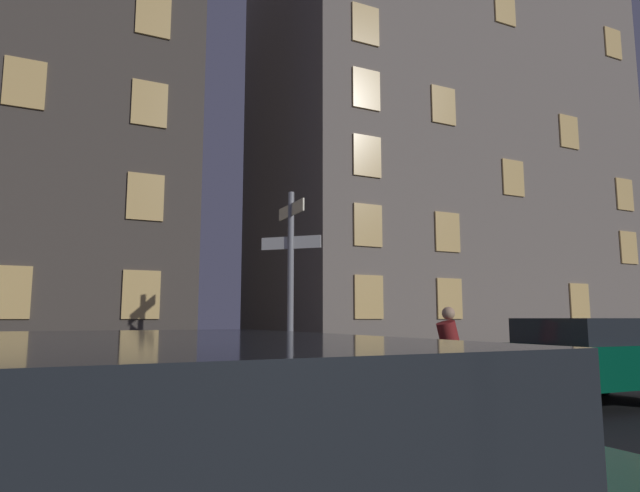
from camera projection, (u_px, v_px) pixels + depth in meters
name	position (u px, v px, depth m)	size (l,w,h in m)	color
ground_plane	(464.00, 481.00, 4.75)	(80.00, 80.00, 0.00)	black
sidewalk_kerb	(246.00, 390.00, 10.26)	(40.00, 2.70, 0.14)	gray
signpost	(291.00, 272.00, 10.31)	(0.89, 1.20, 3.71)	gray
car_side_parked	(581.00, 358.00, 8.81)	(4.65, 2.14, 1.42)	#05472D
cyclist	(447.00, 359.00, 9.02)	(1.82, 0.34, 1.61)	black
building_right_block	(442.00, 162.00, 21.21)	(13.92, 7.25, 15.01)	slate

